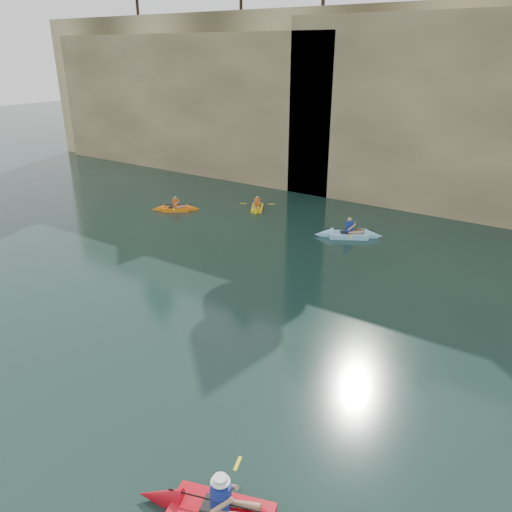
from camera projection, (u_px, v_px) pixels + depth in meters
The scene contains 10 objects.
ground at pixel (194, 425), 13.03m from camera, with size 160.00×160.00×0.00m, color black.
cliff at pixel (482, 99), 33.60m from camera, with size 70.00×16.00×12.00m, color tan.
cliff_slab_west at pixel (186, 102), 38.65m from camera, with size 26.00×2.40×10.56m, color tan.
cliff_slab_center at pixel (491, 117), 27.03m from camera, with size 24.00×2.40×11.40m, color tan.
sea_cave_west at pixel (203, 149), 38.37m from camera, with size 4.50×1.00×4.00m, color black.
sea_cave_center at pixel (375, 178), 31.24m from camera, with size 3.50×1.00×3.20m, color black.
main_kayaker at pixel (222, 512), 10.36m from camera, with size 3.92×2.48×1.43m.
kayaker_orange at pixel (176, 209), 30.27m from camera, with size 2.76×2.27×1.11m.
kayaker_yellow at pixel (257, 208), 30.48m from camera, with size 1.89×2.58×1.06m.
kayaker_ltblue_mid at pixel (348, 234), 25.98m from camera, with size 3.48×2.44×1.35m.
Camera 1 is at (7.17, -7.61, 9.09)m, focal length 35.00 mm.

